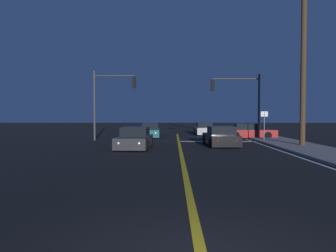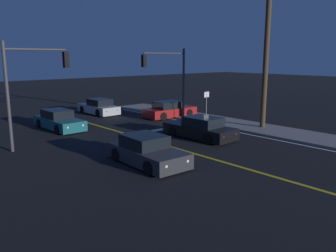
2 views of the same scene
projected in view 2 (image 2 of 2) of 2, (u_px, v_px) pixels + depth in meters
The scene contains 12 objects.
lane_line_center at pixel (266, 174), 14.63m from camera, with size 0.20×39.38×0.01m, color gold.
lane_line_edge_right at pixel (328, 150), 18.44m from camera, with size 0.16×39.38×0.01m, color white.
stop_bar at pixel (166, 129), 24.05m from camera, with size 6.14×0.50×0.01m, color white.
car_mid_block_red at pixel (169, 110), 28.61m from camera, with size 4.55×2.12×1.34m.
car_far_approaching_charcoal at pixel (147, 152), 16.05m from camera, with size 2.12×4.37×1.34m.
car_side_waiting_silver at pixel (99, 107), 30.25m from camera, with size 1.89×4.47×1.34m.
car_following_oncoming_black at pixel (200, 129), 21.18m from camera, with size 2.14×4.74×1.34m.
car_lead_oncoming_teal at pixel (59, 121), 23.82m from camera, with size 1.95×4.68×1.34m.
traffic_signal_near_right at pixel (169, 72), 26.52m from camera, with size 4.22×0.28×5.61m.
traffic_signal_far_left at pixel (31, 79), 18.30m from camera, with size 3.53×0.28×5.72m.
utility_pole_right at pixel (267, 43), 22.79m from camera, with size 1.49×0.36×11.40m.
street_sign_corner at pixel (206, 102), 25.67m from camera, with size 0.56×0.07×2.43m.
Camera 2 is at (-12.34, 3.86, 4.91)m, focal length 36.72 mm.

